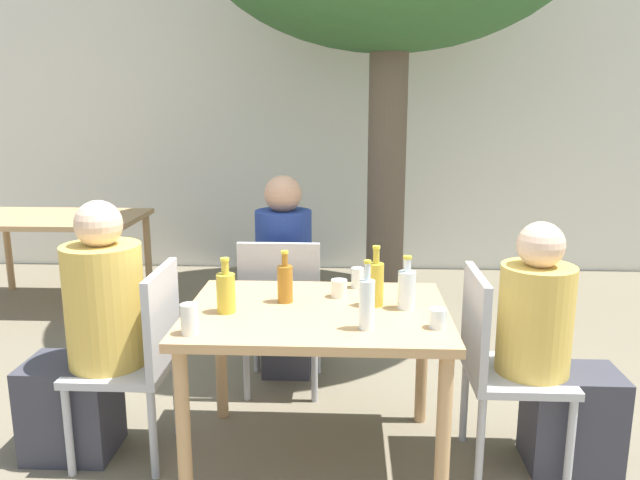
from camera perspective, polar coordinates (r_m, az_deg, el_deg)
name	(u,v)px	position (r m, az deg, el deg)	size (l,w,h in m)	color
ground_plane	(317,458)	(3.11, -0.28, -19.27)	(30.00, 30.00, 0.00)	#706651
cafe_building_wall	(336,127)	(6.13, 1.43, 10.31)	(10.00, 0.08, 2.80)	white
dining_table_front	(317,329)	(2.83, -0.29, -8.13)	(1.16, 0.87, 0.74)	tan
dining_table_back	(55,227)	(5.48, -23.05, 1.14)	(1.37, 0.85, 0.74)	tan
patio_chair_0	(140,352)	(3.02, -16.13, -9.78)	(0.44, 0.44, 0.91)	#B2B2B7
patio_chair_1	(499,358)	(2.95, 16.01, -10.37)	(0.44, 0.44, 0.91)	#B2B2B7
patio_chair_2	(282,307)	(3.51, -3.53, -6.12)	(0.44, 0.44, 0.91)	#B2B2B7
person_seated_0	(90,344)	(3.09, -20.30, -8.94)	(0.58, 0.35, 1.22)	#383842
person_seated_1	(553,362)	(3.02, 20.55, -10.41)	(0.56, 0.32, 1.14)	#383842
person_seated_2	(286,288)	(3.73, -3.15, -4.45)	(0.32, 0.56, 1.24)	#383842
oil_cruet_0	(376,283)	(2.82, 5.12, -3.91)	(0.07, 0.07, 0.28)	gold
oil_cruet_1	(226,291)	(2.76, -8.60, -4.67)	(0.08, 0.08, 0.25)	gold
water_bottle_2	(367,303)	(2.53, 4.31, -5.74)	(0.06, 0.06, 0.29)	silver
amber_bottle_3	(285,282)	(2.87, -3.21, -3.89)	(0.07, 0.07, 0.24)	#9E661E
water_bottle_4	(407,288)	(2.80, 7.92, -4.41)	(0.08, 0.08, 0.24)	silver
drinking_glass_0	(357,278)	(3.10, 3.44, -3.46)	(0.06, 0.06, 0.10)	silver
drinking_glass_1	(339,288)	(2.96, 1.76, -4.44)	(0.08, 0.08, 0.08)	silver
drinking_glass_2	(438,318)	(2.61, 10.72, -7.06)	(0.07, 0.07, 0.08)	silver
drinking_glass_3	(190,319)	(2.55, -11.84, -7.08)	(0.07, 0.07, 0.12)	silver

